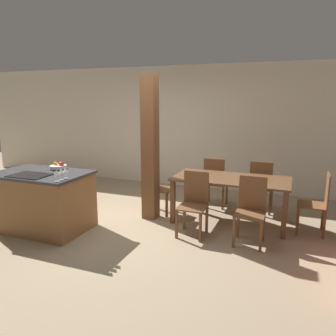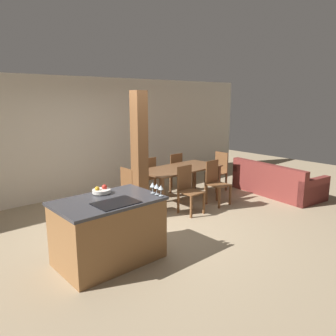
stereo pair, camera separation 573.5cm
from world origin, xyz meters
TOP-DOWN VIEW (x-y plane):
  - ground_plane at (0.00, 0.00)m, footprint 16.00×16.00m
  - wall_back at (0.00, 2.72)m, footprint 11.20×0.08m
  - kitchen_island at (-1.17, -0.56)m, footprint 1.41×0.91m
  - fruit_bowl at (-1.08, -0.26)m, footprint 0.26×0.26m
  - wine_glass_near at (-0.54, -0.93)m, footprint 0.08×0.08m
  - wine_glass_middle at (-0.54, -0.84)m, footprint 0.08×0.08m
  - wine_glass_far at (-0.54, -0.75)m, footprint 0.08×0.08m
  - dining_table at (1.46, 0.77)m, footprint 1.83×0.89m
  - dining_chair_near_left at (1.05, 0.10)m, footprint 0.40×0.40m
  - dining_chair_near_right at (1.87, 0.10)m, footprint 0.40×0.40m
  - dining_chair_far_left at (1.05, 1.44)m, footprint 0.40×0.40m
  - dining_chair_far_right at (1.87, 1.44)m, footprint 0.40×0.40m
  - dining_chair_head_end at (0.17, 0.77)m, footprint 0.40×0.40m
  - dining_chair_foot_end at (2.75, 0.77)m, footprint 0.40×0.40m
  - timber_post at (0.17, 0.50)m, footprint 0.23×0.23m

SIDE VIEW (x-z plane):
  - ground_plane at x=0.00m, z-range 0.00..0.00m
  - kitchen_island at x=-1.17m, z-range 0.00..0.90m
  - dining_chair_near_left at x=1.05m, z-range 0.02..0.95m
  - dining_chair_near_right at x=1.87m, z-range 0.02..0.95m
  - dining_chair_far_left at x=1.05m, z-range 0.02..0.95m
  - dining_chair_far_right at x=1.87m, z-range 0.02..0.95m
  - dining_chair_head_end at x=0.17m, z-range 0.02..0.95m
  - dining_chair_foot_end at x=2.75m, z-range 0.02..0.95m
  - dining_table at x=1.46m, z-range 0.27..1.02m
  - fruit_bowl at x=-1.08m, z-range 0.88..0.99m
  - wine_glass_near at x=-0.54m, z-range 0.94..1.10m
  - wine_glass_middle at x=-0.54m, z-range 0.94..1.10m
  - wine_glass_far at x=-0.54m, z-range 0.94..1.10m
  - timber_post at x=0.17m, z-range 0.00..2.36m
  - wall_back at x=0.00m, z-range 0.00..2.70m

